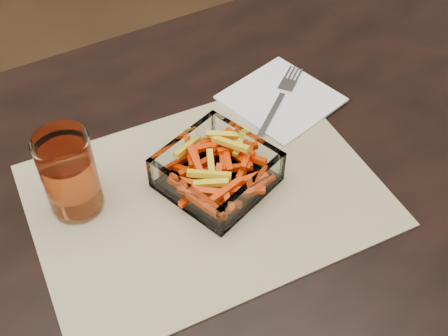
{
  "coord_description": "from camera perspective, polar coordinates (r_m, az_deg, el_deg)",
  "views": [
    {
      "loc": [
        -0.23,
        -0.38,
        1.33
      ],
      "look_at": [
        0.02,
        0.05,
        0.78
      ],
      "focal_mm": 45.0,
      "sensor_mm": 36.0,
      "label": 1
    }
  ],
  "objects": [
    {
      "name": "dining_table",
      "position": [
        0.8,
        0.89,
        -8.67
      ],
      "size": [
        1.6,
        0.9,
        0.75
      ],
      "color": "black",
      "rests_on": "ground"
    },
    {
      "name": "placemat",
      "position": [
        0.75,
        -1.85,
        -2.73
      ],
      "size": [
        0.47,
        0.36,
        0.0
      ],
      "primitive_type": "cube",
      "rotation": [
        0.0,
        0.0,
        -0.07
      ],
      "color": "tan",
      "rests_on": "dining_table"
    },
    {
      "name": "glass_bowl",
      "position": [
        0.75,
        -0.75,
        -0.44
      ],
      "size": [
        0.17,
        0.17,
        0.05
      ],
      "rotation": [
        0.0,
        0.0,
        0.34
      ],
      "color": "white",
      "rests_on": "placemat"
    },
    {
      "name": "tumbler",
      "position": [
        0.72,
        -15.37,
        -0.85
      ],
      "size": [
        0.07,
        0.07,
        0.12
      ],
      "color": "white",
      "rests_on": "placemat"
    },
    {
      "name": "napkin",
      "position": [
        0.89,
        5.82,
        7.04
      ],
      "size": [
        0.18,
        0.18,
        0.0
      ],
      "primitive_type": "cube",
      "rotation": [
        0.0,
        0.0,
        0.24
      ],
      "color": "white",
      "rests_on": "placemat"
    },
    {
      "name": "fork",
      "position": [
        0.88,
        5.78,
        7.12
      ],
      "size": [
        0.15,
        0.12,
        0.0
      ],
      "rotation": [
        0.0,
        0.0,
        -0.91
      ],
      "color": "silver",
      "rests_on": "napkin"
    }
  ]
}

